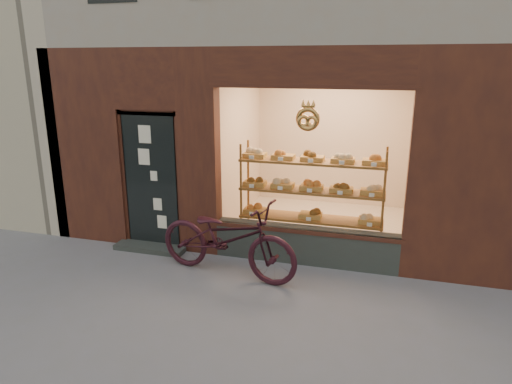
% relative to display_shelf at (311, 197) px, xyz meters
% --- Properties ---
extents(ground, '(90.00, 90.00, 0.00)m').
position_rel_display_shelf_xyz_m(ground, '(-0.45, -2.55, -0.89)').
color(ground, slate).
extents(display_shelf, '(2.20, 0.45, 1.70)m').
position_rel_display_shelf_xyz_m(display_shelf, '(0.00, 0.00, 0.00)').
color(display_shelf, brown).
rests_on(display_shelf, ground).
extents(bicycle, '(2.19, 1.07, 1.10)m').
position_rel_display_shelf_xyz_m(bicycle, '(-0.97, -1.13, -0.34)').
color(bicycle, black).
rests_on(bicycle, ground).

